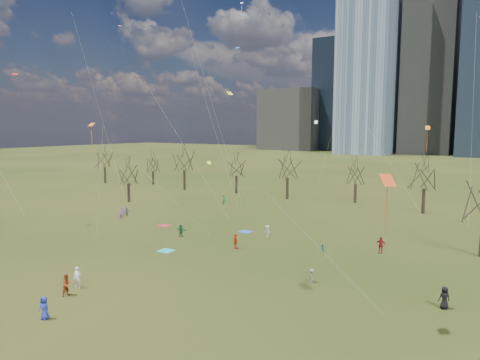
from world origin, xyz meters
The scene contains 20 objects.
ground centered at (0.00, 0.00, 0.00)m, with size 500.00×500.00×0.00m, color black.
downtown_skyline centered at (-2.43, 210.64, 39.01)m, with size 212.50×78.00×118.00m.
bare_tree_row centered at (-0.09, 37.22, 6.12)m, with size 113.04×29.80×9.50m.
blanket_teal centered at (-3.35, 2.09, 0.01)m, with size 1.60×1.50×0.03m, color teal.
blanket_navy centered at (-0.44, 14.07, 0.01)m, with size 1.60×1.50×0.03m, color blue.
blanket_crimson centered at (-11.72, 11.16, 0.01)m, with size 1.60×1.50×0.03m, color #AF232D.
person_0 centered at (0.74, -15.13, 0.83)m, with size 0.81×0.53×1.66m, color #2531A2.
person_1 centered at (-2.32, -10.07, 0.91)m, with size 0.66×0.43×1.81m, color white.
person_2 centered at (-1.61, -11.57, 0.90)m, with size 0.87×0.68×1.79m, color #9E3716.
person_3 centered at (13.88, 1.55, 0.61)m, with size 0.79×0.46×1.23m, color slate.
person_4 centered at (2.70, 6.80, 0.86)m, with size 1.01×0.42×1.72m, color red.
person_5 centered at (-5.96, 7.76, 0.78)m, with size 1.44×0.46×1.55m, color #166536.
person_6 centered at (24.36, 1.68, 0.85)m, with size 0.83×0.54×1.70m, color black.
person_7 centered at (-19.96, 10.96, 0.90)m, with size 0.65×0.43×1.79m, color #9952A5.
person_8 centered at (11.42, 10.45, 0.47)m, with size 0.45×0.35×0.93m, color #2551A3.
person_9 centered at (3.23, 13.17, 0.75)m, with size 0.97×0.56×1.50m, color silver.
person_10 centered at (16.75, 13.66, 0.90)m, with size 1.05×0.44×1.80m, color #A2171C.
person_11 centered at (-20.81, 12.81, 0.74)m, with size 1.37×0.44×1.48m, color #5E5E63.
person_13 centered at (-13.86, 28.83, 0.84)m, with size 0.61×0.40×1.68m, color #19713C.
kites_airborne centered at (1.51, 13.36, 12.70)m, with size 63.11×50.83×30.94m.
Camera 1 is at (27.58, -32.13, 13.40)m, focal length 32.00 mm.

